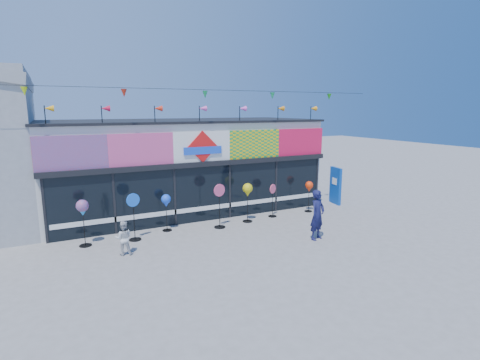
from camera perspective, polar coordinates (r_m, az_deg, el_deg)
ground at (r=12.76m, az=0.08°, el=-10.27°), size 80.00×80.00×0.00m
kite_shop at (r=17.60m, az=-8.67°, el=2.37°), size 16.00×5.70×5.31m
blue_sign at (r=18.86m, az=14.34°, el=-0.82°), size 0.30×0.90×1.79m
spinner_0 at (r=13.58m, az=-22.86°, el=-4.12°), size 0.41×0.41×1.62m
spinner_1 at (r=13.70m, az=-15.87°, el=-5.24°), size 0.47×0.43×1.70m
spinner_2 at (r=14.40m, az=-11.20°, el=-3.27°), size 0.36×0.36×1.42m
spinner_3 at (r=14.57m, az=-3.14°, el=-3.79°), size 0.49×0.44×1.74m
spinner_4 at (r=15.22m, az=1.17°, el=-1.69°), size 0.41×0.41×1.62m
spinner_5 at (r=16.13m, az=4.99°, el=-2.99°), size 0.38×0.36×1.43m
spinner_6 at (r=17.06m, az=10.50°, el=-1.12°), size 0.35×0.35×1.40m
adult_man at (r=13.56m, az=11.72°, el=-5.22°), size 0.76×0.63×1.79m
child at (r=12.55m, az=-17.32°, el=-8.44°), size 0.60×0.44×1.11m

